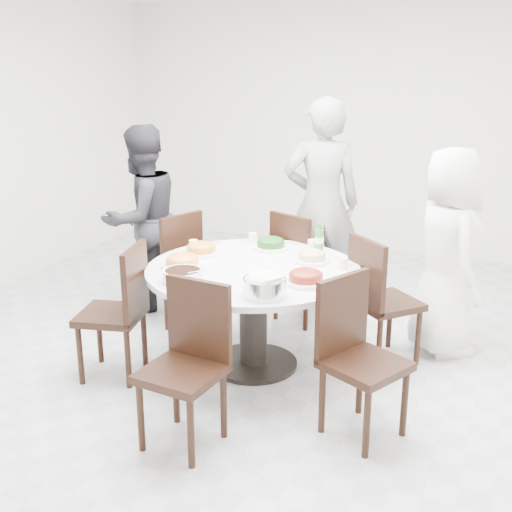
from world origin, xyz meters
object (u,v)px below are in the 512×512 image
at_px(chair_ne, 387,300).
at_px(chair_n, 305,266).
at_px(chair_nw, 168,266).
at_px(chair_se, 365,361).
at_px(dining_table, 253,317).
at_px(diner_middle, 322,204).
at_px(chair_s, 181,369).
at_px(beverage_bottle, 319,238).
at_px(diner_right, 447,252).
at_px(rice_bowl, 265,287).
at_px(diner_left, 142,219).
at_px(chair_sw, 111,312).
at_px(soup_bowl, 183,276).

height_order(chair_ne, chair_n, same).
height_order(chair_nw, chair_se, same).
relative_size(dining_table, diner_middle, 0.81).
xyz_separation_m(chair_s, beverage_bottle, (0.30, 1.59, 0.39)).
relative_size(diner_right, diner_middle, 0.84).
relative_size(diner_middle, rice_bowl, 6.91).
relative_size(diner_right, beverage_bottle, 6.82).
xyz_separation_m(diner_left, rice_bowl, (1.64, -1.20, -0.00)).
relative_size(dining_table, chair_n, 1.58).
distance_m(chair_sw, rice_bowl, 1.18).
height_order(chair_nw, diner_left, diner_left).
bearing_deg(chair_sw, diner_right, 108.86).
xyz_separation_m(diner_middle, beverage_bottle, (0.25, -0.87, -0.06)).
relative_size(chair_nw, chair_se, 1.00).
bearing_deg(beverage_bottle, soup_bowl, -122.55).
height_order(chair_s, diner_middle, diner_middle).
height_order(chair_ne, chair_sw, same).
distance_m(chair_nw, chair_se, 2.24).
bearing_deg(beverage_bottle, diner_middle, 106.23).
height_order(chair_n, diner_middle, diner_middle).
distance_m(dining_table, chair_sw, 1.00).
relative_size(chair_n, chair_nw, 1.00).
height_order(chair_ne, beverage_bottle, beverage_bottle).
xyz_separation_m(dining_table, diner_right, (1.21, 0.81, 0.40)).
height_order(dining_table, diner_right, diner_right).
bearing_deg(diner_right, chair_s, 117.01).
xyz_separation_m(chair_ne, chair_n, (-0.80, 0.51, 0.00)).
distance_m(chair_nw, beverage_bottle, 1.38).
distance_m(chair_se, soup_bowl, 1.30).
height_order(chair_n, beverage_bottle, beverage_bottle).
bearing_deg(chair_sw, chair_ne, 105.70).
height_order(chair_se, diner_right, diner_right).
relative_size(rice_bowl, beverage_bottle, 1.17).
relative_size(chair_sw, diner_middle, 0.51).
xyz_separation_m(chair_nw, chair_s, (1.02, -1.61, 0.00)).
relative_size(dining_table, rice_bowl, 5.61).
relative_size(chair_n, chair_se, 1.00).
distance_m(dining_table, beverage_bottle, 0.78).
distance_m(chair_sw, chair_se, 1.80).
xyz_separation_m(chair_ne, rice_bowl, (-0.57, -0.94, 0.33)).
distance_m(chair_ne, chair_sw, 1.96).
relative_size(chair_n, soup_bowl, 3.62).
bearing_deg(soup_bowl, chair_se, -5.48).
bearing_deg(chair_ne, chair_s, 103.29).
relative_size(soup_bowl, beverage_bottle, 1.15).
xyz_separation_m(diner_right, diner_left, (-2.56, -0.10, 0.03)).
xyz_separation_m(chair_ne, beverage_bottle, (-0.54, 0.07, 0.39)).
relative_size(chair_s, diner_left, 0.59).
relative_size(chair_s, beverage_bottle, 4.17).
bearing_deg(chair_ne, dining_table, 70.04).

